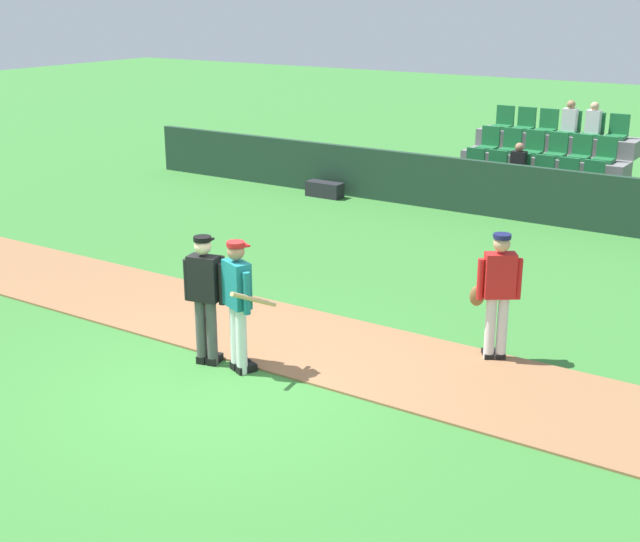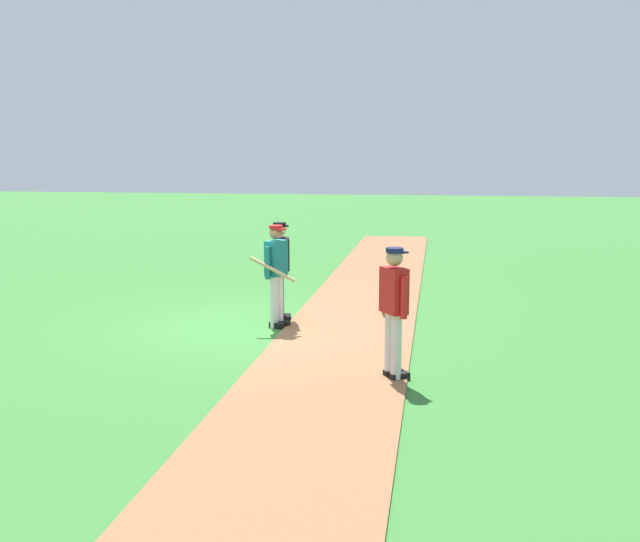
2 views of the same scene
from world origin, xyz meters
name	(u,v)px [view 1 (image 1 of 2)]	position (x,y,z in m)	size (l,w,h in m)	color
ground_plane	(221,385)	(0.00, 0.00, 0.00)	(80.00, 80.00, 0.00)	#387A33
infield_dirt_path	(298,340)	(0.00, 1.72, 0.01)	(28.00, 2.20, 0.03)	#936642
dugout_fence	(513,192)	(0.00, 9.87, 0.60)	(20.00, 0.16, 1.20)	#1E3828
stadium_bleachers	(543,176)	(0.00, 11.75, 0.62)	(3.90, 2.95, 2.30)	slate
batter_teal_jersey	(238,301)	(-0.05, 0.46, 0.97)	(0.61, 0.80, 1.76)	white
umpire_home_plate	(206,292)	(-0.57, 0.44, 1.00)	(0.58, 0.37, 1.76)	#4C4C4C
runner_red_jersey	(497,292)	(2.57, 2.61, 0.96)	(0.62, 0.45, 1.76)	silver
equipment_bag	(325,189)	(-4.53, 9.42, 0.18)	(0.90, 0.36, 0.36)	#232328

